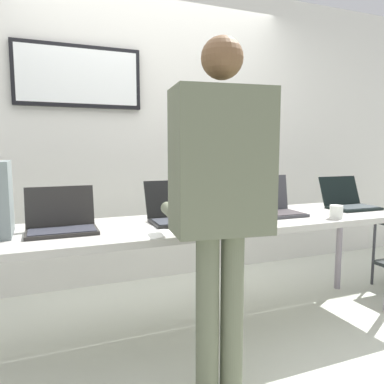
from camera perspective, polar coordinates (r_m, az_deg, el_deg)
ground at (r=2.64m, az=1.26°, el=-20.96°), size 8.00×8.00×0.04m
back_wall at (r=3.39m, az=-6.63°, el=9.14°), size 8.00×0.11×2.67m
workbench at (r=2.39m, az=1.31°, el=-5.65°), size 3.00×0.70×0.74m
laptop_station_0 at (r=2.20m, az=-19.41°, el=-4.29°), size 0.38×0.28×0.25m
laptop_station_1 at (r=2.36m, az=-2.41°, el=-3.16°), size 0.36×0.36×0.25m
laptop_station_2 at (r=2.67m, az=12.26°, el=-2.07°), size 0.36×0.31×0.27m
laptop_station_3 at (r=3.12m, az=22.84°, el=-1.28°), size 0.36×0.33×0.24m
person at (r=1.71m, az=4.35°, el=0.64°), size 0.49×0.63×1.69m
coffee_mug at (r=2.65m, az=21.25°, el=-2.85°), size 0.09×0.09×0.09m
paper_sheet at (r=2.10m, az=-6.46°, el=-6.08°), size 0.30×0.35×0.00m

